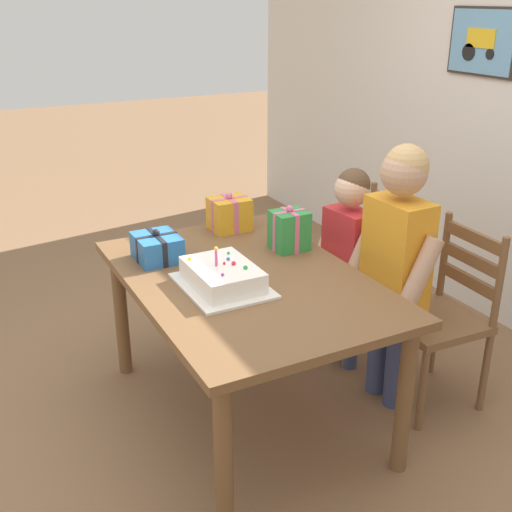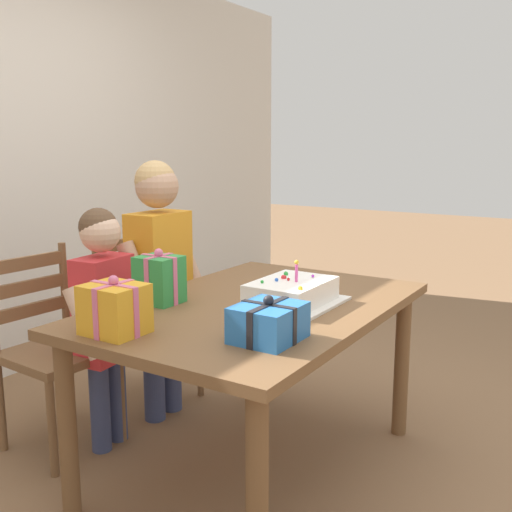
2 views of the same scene
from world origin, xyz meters
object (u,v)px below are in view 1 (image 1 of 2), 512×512
Objects in this scene: child_older at (396,253)px; dining_table at (246,295)px; gift_box_corner_small at (289,230)px; chair_left at (366,271)px; gift_box_red_large at (157,247)px; gift_box_beside_cake at (229,214)px; chair_right at (441,316)px; birthday_cake at (222,277)px; child_younger at (348,250)px.

dining_table is at bearing -105.82° from child_older.
gift_box_corner_small reaches higher than chair_left.
gift_box_red_large is 1.13× the size of gift_box_beside_cake.
gift_box_beside_cake is 0.93m from child_older.
gift_box_beside_cake is at bearing -112.20° from chair_left.
child_older is at bearing 59.84° from gift_box_red_large.
gift_box_red_large is at bearing -120.16° from child_older.
chair_right is 0.41m from child_older.
gift_box_corner_small reaches higher than chair_right.
child_older is at bearing -23.98° from chair_left.
child_older is (0.50, -0.22, 0.33)m from chair_left.
dining_table is 0.74m from child_older.
dining_table is 3.32× the size of birthday_cake.
chair_right is at bearing 0.00° from chair_left.
child_younger reaches higher than gift_box_corner_small.
child_older is 0.40m from child_younger.
chair_right is at bearing 76.46° from birthday_cake.
chair_left is at bearing 67.80° from gift_box_beside_cake.
dining_table is at bearing -59.61° from gift_box_corner_small.
child_younger is (0.41, 0.49, -0.15)m from gift_box_beside_cake.
gift_box_beside_cake is (-0.65, 0.34, 0.04)m from birthday_cake.
gift_box_red_large is (-0.37, -0.28, 0.15)m from dining_table.
gift_box_red_large is 0.65m from gift_box_corner_small.
birthday_cake is at bearing 19.11° from gift_box_red_large.
child_older reaches higher than chair_left.
child_older is at bearing 41.35° from gift_box_corner_small.
birthday_cake is at bearing -27.59° from gift_box_beside_cake.
chair_left is 0.64m from child_older.
gift_box_corner_small is at bearing -138.65° from child_older.
chair_left is at bearing 86.69° from gift_box_red_large.
child_younger is at bearing 179.93° from child_older.
birthday_cake is 1.16m from chair_left.
chair_right is at bearing 48.37° from gift_box_corner_small.
dining_table is 1.59× the size of chair_left.
gift_box_red_large is 1.13m from child_older.
child_younger reaches higher than gift_box_beside_cake.
gift_box_corner_small reaches higher than gift_box_red_large.
dining_table is 6.21× the size of gift_box_red_large.
chair_right is 0.82× the size of child_younger.
dining_table is 0.65m from gift_box_beside_cake.
child_older is (0.57, 0.98, -0.01)m from gift_box_red_large.
dining_table is at bearing 37.43° from gift_box_red_large.
child_older reaches higher than gift_box_red_large.
gift_box_corner_small is 0.21× the size of child_younger.
gift_box_red_large is at bearing -93.31° from chair_left.
gift_box_beside_cake is 0.19× the size of child_younger.
chair_left is 0.70× the size of child_older.
birthday_cake is 0.73m from gift_box_beside_cake.
chair_left is (0.07, 1.20, -0.34)m from gift_box_red_large.
child_younger is at bearing -61.80° from chair_left.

